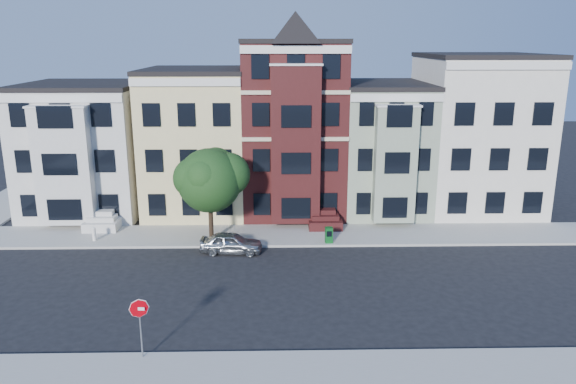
{
  "coord_description": "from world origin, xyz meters",
  "views": [
    {
      "loc": [
        -1.28,
        -26.08,
        12.23
      ],
      "look_at": [
        -0.63,
        3.45,
        4.2
      ],
      "focal_mm": 35.0,
      "sensor_mm": 36.0,
      "label": 1
    }
  ],
  "objects_px": {
    "street_tree": "(210,185)",
    "newspaper_box": "(329,235)",
    "fire_hydrant": "(94,235)",
    "parked_car": "(231,243)",
    "stop_sign": "(140,325)"
  },
  "relations": [
    {
      "from": "parked_car",
      "to": "newspaper_box",
      "type": "distance_m",
      "value": 6.04
    },
    {
      "from": "fire_hydrant",
      "to": "stop_sign",
      "type": "distance_m",
      "value": 14.74
    },
    {
      "from": "parked_car",
      "to": "stop_sign",
      "type": "relative_size",
      "value": 1.3
    },
    {
      "from": "street_tree",
      "to": "newspaper_box",
      "type": "xyz_separation_m",
      "value": [
        7.26,
        -0.51,
        -3.1
      ]
    },
    {
      "from": "street_tree",
      "to": "stop_sign",
      "type": "distance_m",
      "value": 13.5
    },
    {
      "from": "street_tree",
      "to": "fire_hydrant",
      "type": "bearing_deg",
      "value": 178.84
    },
    {
      "from": "parked_car",
      "to": "stop_sign",
      "type": "bearing_deg",
      "value": 171.5
    },
    {
      "from": "newspaper_box",
      "to": "stop_sign",
      "type": "xyz_separation_m",
      "value": [
        -8.53,
        -12.75,
        0.92
      ]
    },
    {
      "from": "street_tree",
      "to": "parked_car",
      "type": "bearing_deg",
      "value": -51.97
    },
    {
      "from": "street_tree",
      "to": "stop_sign",
      "type": "bearing_deg",
      "value": -95.45
    },
    {
      "from": "street_tree",
      "to": "parked_car",
      "type": "relative_size",
      "value": 1.96
    },
    {
      "from": "street_tree",
      "to": "parked_car",
      "type": "xyz_separation_m",
      "value": [
        1.35,
        -1.72,
        -3.12
      ]
    },
    {
      "from": "street_tree",
      "to": "fire_hydrant",
      "type": "distance_m",
      "value": 7.98
    },
    {
      "from": "stop_sign",
      "to": "fire_hydrant",
      "type": "bearing_deg",
      "value": 118.16
    },
    {
      "from": "parked_car",
      "to": "newspaper_box",
      "type": "relative_size",
      "value": 3.75
    }
  ]
}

